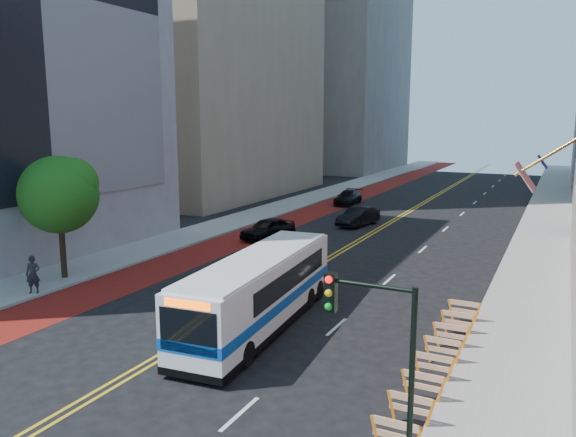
# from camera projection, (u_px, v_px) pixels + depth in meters

# --- Properties ---
(ground) EXTENTS (160.00, 160.00, 0.00)m
(ground) POSITION_uv_depth(u_px,v_px,m) (157.00, 359.00, 20.81)
(ground) COLOR black
(ground) RESTS_ON ground
(sidewalk_left) EXTENTS (4.00, 140.00, 0.15)m
(sidewalk_left) POSITION_uv_depth(u_px,v_px,m) (263.00, 213.00, 52.51)
(sidewalk_left) COLOR gray
(sidewalk_left) RESTS_ON ground
(sidewalk_right) EXTENTS (4.00, 140.00, 0.15)m
(sidewalk_right) POSITION_uv_depth(u_px,v_px,m) (543.00, 236.00, 42.05)
(sidewalk_right) COLOR gray
(sidewalk_right) RESTS_ON ground
(bus_lane_paint) EXTENTS (3.60, 140.00, 0.01)m
(bus_lane_paint) POSITION_uv_depth(u_px,v_px,m) (301.00, 217.00, 50.82)
(bus_lane_paint) COLOR maroon
(bus_lane_paint) RESTS_ON ground
(center_line_inner) EXTENTS (0.14, 140.00, 0.01)m
(center_line_inner) POSITION_uv_depth(u_px,v_px,m) (385.00, 224.00, 47.37)
(center_line_inner) COLOR gold
(center_line_inner) RESTS_ON ground
(center_line_outer) EXTENTS (0.14, 140.00, 0.01)m
(center_line_outer) POSITION_uv_depth(u_px,v_px,m) (390.00, 224.00, 47.21)
(center_line_outer) COLOR gold
(center_line_outer) RESTS_ON ground
(lane_dashes) EXTENTS (0.14, 98.20, 0.01)m
(lane_dashes) POSITION_uv_depth(u_px,v_px,m) (462.00, 214.00, 52.26)
(lane_dashes) COLOR silver
(lane_dashes) RESTS_ON ground
(construction_barriers) EXTENTS (1.42, 10.91, 1.00)m
(construction_barriers) POSITION_uv_depth(u_px,v_px,m) (438.00, 355.00, 19.53)
(construction_barriers) COLOR orange
(construction_barriers) RESTS_ON ground
(street_tree) EXTENTS (4.20, 4.20, 6.70)m
(street_tree) POSITION_uv_depth(u_px,v_px,m) (60.00, 192.00, 30.18)
(street_tree) COLOR black
(street_tree) RESTS_ON sidewalk_left
(traffic_signal) EXTENTS (2.21, 0.34, 5.07)m
(traffic_signal) POSITION_uv_depth(u_px,v_px,m) (375.00, 342.00, 12.95)
(traffic_signal) COLOR black
(traffic_signal) RESTS_ON sidewalk_right
(transit_bus) EXTENTS (3.47, 11.56, 3.13)m
(transit_bus) POSITION_uv_depth(u_px,v_px,m) (260.00, 290.00, 23.78)
(transit_bus) COLOR white
(transit_bus) RESTS_ON ground
(car_a) EXTENTS (3.08, 4.92, 1.56)m
(car_a) POSITION_uv_depth(u_px,v_px,m) (268.00, 228.00, 41.42)
(car_a) COLOR black
(car_a) RESTS_ON ground
(car_b) EXTENTS (2.50, 4.92, 1.55)m
(car_b) POSITION_uv_depth(u_px,v_px,m) (358.00, 216.00, 46.51)
(car_b) COLOR black
(car_b) RESTS_ON ground
(car_c) EXTENTS (2.30, 5.02, 1.42)m
(car_c) POSITION_uv_depth(u_px,v_px,m) (348.00, 197.00, 58.04)
(car_c) COLOR black
(car_c) RESTS_ON ground
(pedestrian) EXTENTS (0.83, 0.75, 1.91)m
(pedestrian) POSITION_uv_depth(u_px,v_px,m) (33.00, 275.00, 28.03)
(pedestrian) COLOR black
(pedestrian) RESTS_ON sidewalk_left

